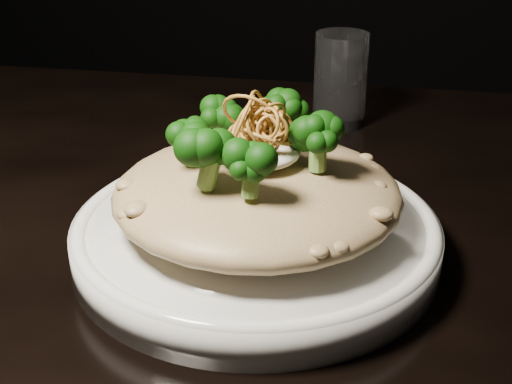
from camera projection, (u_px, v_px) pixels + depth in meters
table at (239, 295)px, 0.66m from camera, size 1.10×0.80×0.75m
plate at (256, 238)px, 0.56m from camera, size 0.29×0.29×0.03m
risotto at (257, 193)px, 0.55m from camera, size 0.22×0.22×0.05m
broccoli at (250, 131)px, 0.52m from camera, size 0.14×0.14×0.05m
cheese at (259, 152)px, 0.53m from camera, size 0.06×0.06×0.02m
shallots at (259, 123)px, 0.52m from camera, size 0.05×0.05×0.03m
drinking_glass at (340, 80)px, 0.81m from camera, size 0.08×0.08×0.11m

